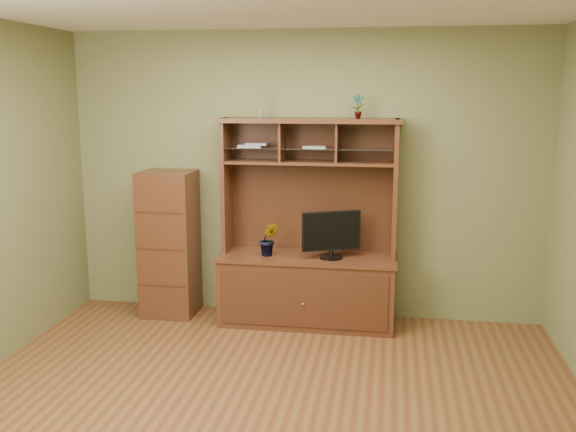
# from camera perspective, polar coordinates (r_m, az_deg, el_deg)

# --- Properties ---
(room) EXTENTS (4.54, 4.04, 2.74)m
(room) POSITION_cam_1_polar(r_m,az_deg,el_deg) (4.14, -2.32, 0.01)
(room) COLOR brown
(room) RESTS_ON ground
(media_hutch) EXTENTS (1.66, 0.61, 1.90)m
(media_hutch) POSITION_cam_1_polar(r_m,az_deg,el_deg) (5.98, 1.76, -4.66)
(media_hutch) COLOR #432213
(media_hutch) RESTS_ON room
(monitor) EXTENTS (0.51, 0.26, 0.43)m
(monitor) POSITION_cam_1_polar(r_m,az_deg,el_deg) (5.79, 3.87, -1.59)
(monitor) COLOR black
(monitor) RESTS_ON media_hutch
(orchid_plant) EXTENTS (0.19, 0.16, 0.31)m
(orchid_plant) POSITION_cam_1_polar(r_m,az_deg,el_deg) (5.88, -1.73, -2.07)
(orchid_plant) COLOR #31521C
(orchid_plant) RESTS_ON media_hutch
(top_plant) EXTENTS (0.12, 0.08, 0.22)m
(top_plant) POSITION_cam_1_polar(r_m,az_deg,el_deg) (5.79, 6.22, 9.68)
(top_plant) COLOR #376724
(top_plant) RESTS_ON media_hutch
(reed_diffuser) EXTENTS (0.05, 0.05, 0.26)m
(reed_diffuser) POSITION_cam_1_polar(r_m,az_deg,el_deg) (5.91, -2.54, 9.70)
(reed_diffuser) COLOR silver
(reed_diffuser) RESTS_ON media_hutch
(magazines) EXTENTS (0.83, 0.19, 0.04)m
(magazines) POSITION_cam_1_polar(r_m,az_deg,el_deg) (5.90, -1.37, 6.28)
(magazines) COLOR #A0A0A5
(magazines) RESTS_ON media_hutch
(side_cabinet) EXTENTS (0.50, 0.46, 1.40)m
(side_cabinet) POSITION_cam_1_polar(r_m,az_deg,el_deg) (6.27, -10.51, -2.43)
(side_cabinet) COLOR #432213
(side_cabinet) RESTS_ON room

